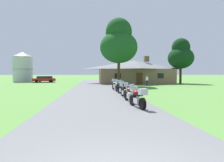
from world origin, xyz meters
TOP-DOWN VIEW (x-y plane):
  - ground_plane at (0.00, 20.00)m, footprint 500.00×500.00m
  - asphalt_driveway at (0.00, 18.00)m, footprint 6.40×80.00m
  - motorcycle_red_nearest_to_camera at (2.01, 7.54)m, footprint 0.82×2.07m
  - motorcycle_red_second_in_row at (2.02, 9.66)m, footprint 0.90×2.08m
  - motorcycle_green_third_in_row at (2.00, 12.36)m, footprint 0.66×2.08m
  - motorcycle_blue_fourth_in_row at (2.11, 14.56)m, footprint 0.66×2.08m
  - motorcycle_silver_fifth_in_row at (2.09, 16.68)m, footprint 0.81×2.08m
  - motorcycle_green_farthest_in_row at (2.09, 18.88)m, footprint 0.97×2.07m
  - stone_lodge at (7.70, 35.30)m, footprint 14.50×9.39m
  - bystander_white_shirt_near_lodge at (8.20, 27.89)m, footprint 0.50×0.36m
  - tree_by_lodge_front at (3.59, 27.75)m, footprint 5.89×5.89m
  - tree_right_of_lodge at (16.49, 33.64)m, footprint 4.92×4.92m
  - metal_silo_distant at (-16.82, 44.85)m, footprint 4.50×4.50m
  - parked_red_suv_far_left at (-11.13, 40.92)m, footprint 4.94×3.09m
  - parked_navy_sedan_far_left at (-11.23, 43.32)m, footprint 4.50×2.72m

SIDE VIEW (x-z plane):
  - ground_plane at x=0.00m, z-range 0.00..0.00m
  - asphalt_driveway at x=0.00m, z-range 0.00..0.06m
  - motorcycle_red_second_in_row at x=2.02m, z-range -0.04..1.26m
  - motorcycle_silver_fifth_in_row at x=2.09m, z-range -0.04..1.26m
  - motorcycle_green_farthest_in_row at x=2.09m, z-range -0.04..1.26m
  - motorcycle_red_nearest_to_camera at x=2.01m, z-range -0.03..1.27m
  - motorcycle_green_third_in_row at x=2.00m, z-range -0.03..1.27m
  - motorcycle_blue_fourth_in_row at x=2.11m, z-range -0.03..1.27m
  - parked_navy_sedan_far_left at x=-11.23m, z-range 0.04..1.24m
  - parked_red_suv_far_left at x=-11.13m, z-range 0.08..1.48m
  - bystander_white_shirt_near_lodge at x=8.20m, z-range 0.10..1.76m
  - stone_lodge at x=7.70m, z-range -0.38..5.05m
  - metal_silo_distant at x=-16.82m, z-range 0.01..7.01m
  - tree_right_of_lodge at x=16.49m, z-range 1.16..9.96m
  - tree_by_lodge_front at x=3.59m, z-range 1.46..12.14m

